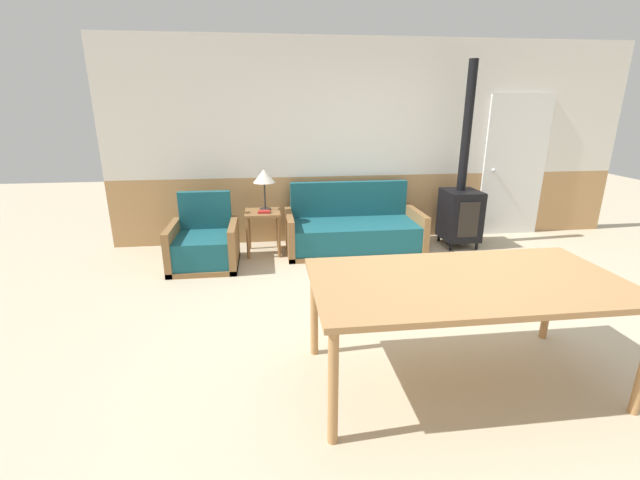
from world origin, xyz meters
TOP-DOWN VIEW (x-y plane):
  - ground_plane at (0.00, 0.00)m, footprint 16.00×16.00m
  - wall_back at (0.00, 2.63)m, footprint 7.20×0.06m
  - couch at (-0.38, 2.12)m, footprint 1.77×0.85m
  - armchair at (-2.27, 1.76)m, footprint 0.79×0.77m
  - side_table at (-1.57, 2.13)m, footprint 0.45×0.45m
  - table_lamp at (-1.53, 2.21)m, footprint 0.28×0.28m
  - book_stack at (-1.55, 2.05)m, footprint 0.15×0.12m
  - dining_table at (-0.21, -0.77)m, footprint 2.05×1.05m
  - wood_stove at (1.09, 2.12)m, footprint 0.45×0.53m
  - entry_door at (2.06, 2.57)m, footprint 0.93×0.09m

SIDE VIEW (x-z plane):
  - ground_plane at x=0.00m, z-range 0.00..0.00m
  - couch at x=-0.38m, z-range -0.18..0.68m
  - armchair at x=-2.27m, z-range -0.18..0.67m
  - side_table at x=-1.57m, z-range 0.16..0.72m
  - book_stack at x=-1.55m, z-range 0.56..0.59m
  - wood_stove at x=1.09m, z-range -0.62..1.78m
  - dining_table at x=-0.21m, z-range 0.33..1.10m
  - table_lamp at x=-1.53m, z-range 0.72..1.25m
  - entry_door at x=2.06m, z-range 0.00..2.00m
  - wall_back at x=0.00m, z-range 0.00..2.70m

